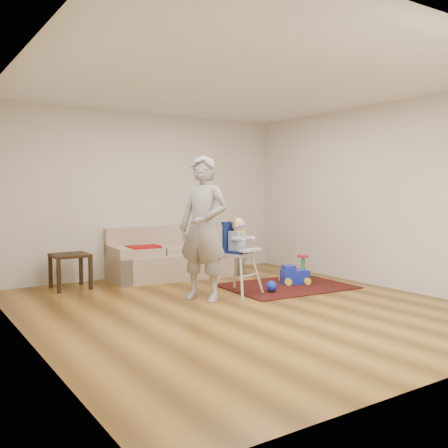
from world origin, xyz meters
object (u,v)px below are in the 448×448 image
sofa (175,252)px  high_chair (238,257)px  side_table (70,271)px  adult (203,228)px  ride_on_toy (295,269)px  toy_ball (272,286)px

sofa → high_chair: size_ratio=2.06×
side_table → adult: 2.20m
sofa → ride_on_toy: size_ratio=5.02×
side_table → high_chair: size_ratio=0.48×
toy_ball → high_chair: bearing=155.9°
sofa → ride_on_toy: sofa is taller
ride_on_toy → toy_ball: size_ratio=2.80×
sofa → toy_ball: sofa is taller
sofa → ride_on_toy: bearing=-48.1°
sofa → ride_on_toy: (1.23, -1.55, -0.18)m
sofa → adult: bearing=-102.1°
ride_on_toy → high_chair: 1.16m
sofa → side_table: 1.72m
side_table → adult: (1.25, -1.68, 0.68)m
ride_on_toy → high_chair: high_chair is taller
side_table → sofa: bearing=0.3°
adult → sofa: bearing=136.1°
ride_on_toy → toy_ball: (-0.68, -0.29, -0.14)m
toy_ball → high_chair: 0.63m
sofa → toy_ball: 1.95m
toy_ball → adult: (-1.02, 0.16, 0.85)m
sofa → ride_on_toy: 1.99m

